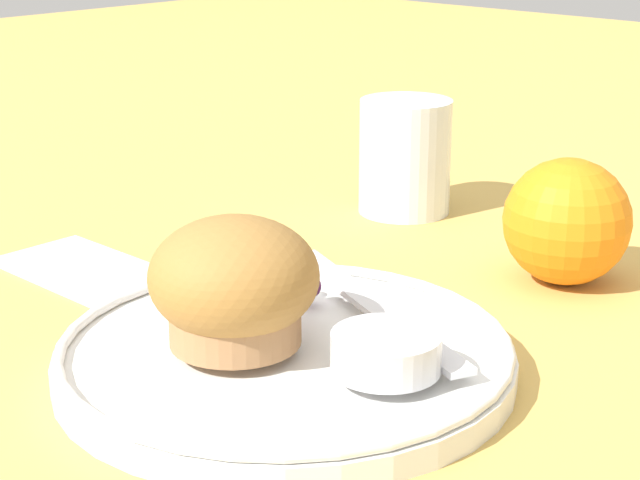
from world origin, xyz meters
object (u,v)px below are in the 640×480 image
at_px(butter_knife, 378,307).
at_px(orange_fruit, 567,222).
at_px(juice_glass, 405,156).
at_px(muffin, 234,285).

height_order(butter_knife, orange_fruit, orange_fruit).
bearing_deg(juice_glass, orange_fruit, -16.44).
distance_m(orange_fruit, juice_glass, 0.18).
bearing_deg(muffin, juice_glass, 112.91).
xyz_separation_m(butter_knife, orange_fruit, (0.02, 0.16, 0.02)).
distance_m(butter_knife, juice_glass, 0.26).
distance_m(muffin, juice_glass, 0.32).
bearing_deg(juice_glass, muffin, -67.09).
height_order(muffin, juice_glass, juice_glass).
height_order(muffin, butter_knife, muffin).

